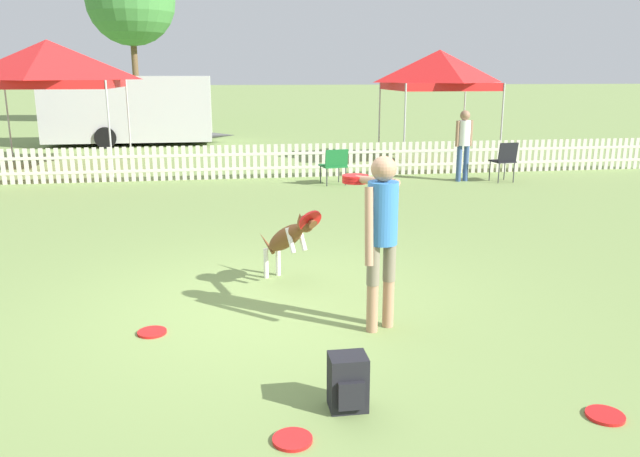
{
  "coord_description": "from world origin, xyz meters",
  "views": [
    {
      "loc": [
        -0.41,
        -6.09,
        2.37
      ],
      "look_at": [
        0.57,
        0.13,
        0.79
      ],
      "focal_mm": 35.0,
      "sensor_mm": 36.0,
      "label": 1
    }
  ],
  "objects_px": {
    "frisbee_near_dog": "(605,415)",
    "handler_person": "(380,221)",
    "canopy_tent_secondary": "(49,64)",
    "leaping_dog": "(289,237)",
    "backpack_on_grass": "(348,383)",
    "folding_chair_blue_left": "(505,158)",
    "tree_left_grove": "(131,1)",
    "frisbee_midfield": "(292,440)",
    "spectator_standing": "(464,139)",
    "frisbee_near_handler": "(152,332)",
    "canopy_tent_main": "(439,70)",
    "equipment_trailer": "(130,108)",
    "folding_chair_center": "(334,163)"
  },
  "relations": [
    {
      "from": "frisbee_near_handler",
      "to": "tree_left_grove",
      "type": "xyz_separation_m",
      "value": [
        -3.23,
        25.81,
        5.56
      ]
    },
    {
      "from": "folding_chair_center",
      "to": "canopy_tent_main",
      "type": "relative_size",
      "value": 0.26
    },
    {
      "from": "spectator_standing",
      "to": "leaping_dog",
      "type": "bearing_deg",
      "value": 44.42
    },
    {
      "from": "frisbee_near_dog",
      "to": "frisbee_near_handler",
      "type": "bearing_deg",
      "value": 149.01
    },
    {
      "from": "frisbee_near_dog",
      "to": "handler_person",
      "type": "bearing_deg",
      "value": 123.28
    },
    {
      "from": "handler_person",
      "to": "spectator_standing",
      "type": "height_order",
      "value": "handler_person"
    },
    {
      "from": "leaping_dog",
      "to": "backpack_on_grass",
      "type": "height_order",
      "value": "leaping_dog"
    },
    {
      "from": "frisbee_midfield",
      "to": "backpack_on_grass",
      "type": "xyz_separation_m",
      "value": [
        0.44,
        0.36,
        0.19
      ]
    },
    {
      "from": "frisbee_near_dog",
      "to": "tree_left_grove",
      "type": "xyz_separation_m",
      "value": [
        -6.54,
        27.8,
        5.56
      ]
    },
    {
      "from": "leaping_dog",
      "to": "tree_left_grove",
      "type": "relative_size",
      "value": 0.14
    },
    {
      "from": "frisbee_midfield",
      "to": "spectator_standing",
      "type": "xyz_separation_m",
      "value": [
        4.89,
        9.53,
        0.93
      ]
    },
    {
      "from": "leaping_dog",
      "to": "backpack_on_grass",
      "type": "distance_m",
      "value": 2.79
    },
    {
      "from": "folding_chair_blue_left",
      "to": "folding_chair_center",
      "type": "relative_size",
      "value": 1.13
    },
    {
      "from": "handler_person",
      "to": "spectator_standing",
      "type": "bearing_deg",
      "value": 36.22
    },
    {
      "from": "frisbee_midfield",
      "to": "backpack_on_grass",
      "type": "relative_size",
      "value": 0.65
    },
    {
      "from": "handler_person",
      "to": "equipment_trailer",
      "type": "xyz_separation_m",
      "value": [
        -4.42,
        16.56,
        0.16
      ]
    },
    {
      "from": "frisbee_near_handler",
      "to": "frisbee_near_dog",
      "type": "xyz_separation_m",
      "value": [
        3.32,
        -1.99,
        0.0
      ]
    },
    {
      "from": "frisbee_midfield",
      "to": "leaping_dog",
      "type": "bearing_deg",
      "value": 84.21
    },
    {
      "from": "frisbee_near_dog",
      "to": "spectator_standing",
      "type": "bearing_deg",
      "value": 74.4
    },
    {
      "from": "leaping_dog",
      "to": "canopy_tent_main",
      "type": "bearing_deg",
      "value": -145.04
    },
    {
      "from": "folding_chair_center",
      "to": "canopy_tent_secondary",
      "type": "height_order",
      "value": "canopy_tent_secondary"
    },
    {
      "from": "frisbee_near_dog",
      "to": "canopy_tent_secondary",
      "type": "distance_m",
      "value": 14.75
    },
    {
      "from": "backpack_on_grass",
      "to": "canopy_tent_main",
      "type": "relative_size",
      "value": 0.14
    },
    {
      "from": "frisbee_midfield",
      "to": "canopy_tent_secondary",
      "type": "distance_m",
      "value": 13.84
    },
    {
      "from": "frisbee_near_handler",
      "to": "folding_chair_center",
      "type": "relative_size",
      "value": 0.34
    },
    {
      "from": "folding_chair_blue_left",
      "to": "tree_left_grove",
      "type": "height_order",
      "value": "tree_left_grove"
    },
    {
      "from": "folding_chair_blue_left",
      "to": "canopy_tent_main",
      "type": "bearing_deg",
      "value": -90.24
    },
    {
      "from": "equipment_trailer",
      "to": "folding_chair_center",
      "type": "bearing_deg",
      "value": -58.67
    },
    {
      "from": "folding_chair_blue_left",
      "to": "canopy_tent_secondary",
      "type": "height_order",
      "value": "canopy_tent_secondary"
    },
    {
      "from": "handler_person",
      "to": "canopy_tent_secondary",
      "type": "xyz_separation_m",
      "value": [
        -5.5,
        11.06,
        1.53
      ]
    },
    {
      "from": "frisbee_near_dog",
      "to": "folding_chair_blue_left",
      "type": "height_order",
      "value": "folding_chair_blue_left"
    },
    {
      "from": "canopy_tent_secondary",
      "to": "spectator_standing",
      "type": "height_order",
      "value": "canopy_tent_secondary"
    },
    {
      "from": "folding_chair_blue_left",
      "to": "canopy_tent_main",
      "type": "height_order",
      "value": "canopy_tent_main"
    },
    {
      "from": "frisbee_midfield",
      "to": "folding_chair_blue_left",
      "type": "bearing_deg",
      "value": 58.11
    },
    {
      "from": "folding_chair_center",
      "to": "spectator_standing",
      "type": "distance_m",
      "value": 2.94
    },
    {
      "from": "frisbee_near_dog",
      "to": "folding_chair_blue_left",
      "type": "bearing_deg",
      "value": 69.17
    },
    {
      "from": "backpack_on_grass",
      "to": "tree_left_grove",
      "type": "distance_m",
      "value": 28.33
    },
    {
      "from": "backpack_on_grass",
      "to": "equipment_trailer",
      "type": "xyz_separation_m",
      "value": [
        -3.85,
        17.99,
        0.99
      ]
    },
    {
      "from": "frisbee_near_handler",
      "to": "frisbee_midfield",
      "type": "relative_size",
      "value": 1.0
    },
    {
      "from": "canopy_tent_secondary",
      "to": "frisbee_midfield",
      "type": "bearing_deg",
      "value": -70.75
    },
    {
      "from": "handler_person",
      "to": "tree_left_grove",
      "type": "bearing_deg",
      "value": 74.41
    },
    {
      "from": "frisbee_near_dog",
      "to": "frisbee_midfield",
      "type": "bearing_deg",
      "value": 178.82
    },
    {
      "from": "canopy_tent_secondary",
      "to": "tree_left_grove",
      "type": "bearing_deg",
      "value": 89.39
    },
    {
      "from": "frisbee_near_dog",
      "to": "tree_left_grove",
      "type": "distance_m",
      "value": 29.1
    },
    {
      "from": "frisbee_near_handler",
      "to": "canopy_tent_main",
      "type": "bearing_deg",
      "value": 58.95
    },
    {
      "from": "frisbee_near_handler",
      "to": "equipment_trailer",
      "type": "distance_m",
      "value": 16.6
    },
    {
      "from": "leaping_dog",
      "to": "frisbee_near_handler",
      "type": "height_order",
      "value": "leaping_dog"
    },
    {
      "from": "frisbee_near_handler",
      "to": "backpack_on_grass",
      "type": "height_order",
      "value": "backpack_on_grass"
    },
    {
      "from": "handler_person",
      "to": "canopy_tent_main",
      "type": "bearing_deg",
      "value": 41.06
    },
    {
      "from": "leaping_dog",
      "to": "folding_chair_center",
      "type": "relative_size",
      "value": 1.41
    }
  ]
}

